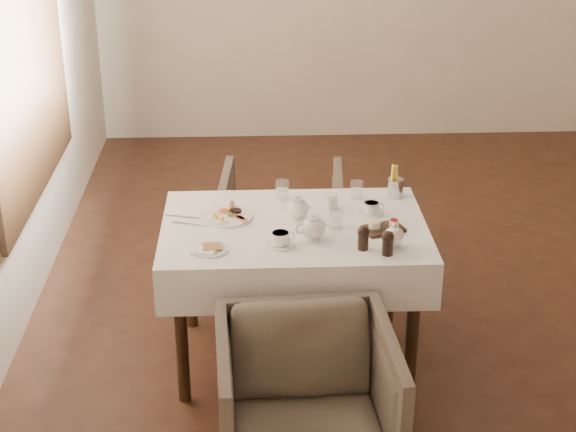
{
  "coord_description": "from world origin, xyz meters",
  "views": [
    {
      "loc": [
        -1.0,
        -4.79,
        2.56
      ],
      "look_at": [
        -0.83,
        -0.98,
        0.82
      ],
      "focal_mm": 55.0,
      "sensor_mm": 36.0,
      "label": 1
    }
  ],
  "objects_px": {
    "breakfast_plate": "(226,215)",
    "teapot_centre": "(298,207)",
    "armchair_far": "(282,225)",
    "table": "(294,246)",
    "armchair_near": "(306,404)"
  },
  "relations": [
    {
      "from": "breakfast_plate",
      "to": "teapot_centre",
      "type": "height_order",
      "value": "teapot_centre"
    },
    {
      "from": "armchair_far",
      "to": "table",
      "type": "bearing_deg",
      "value": 95.81
    },
    {
      "from": "armchair_near",
      "to": "armchair_far",
      "type": "relative_size",
      "value": 1.02
    },
    {
      "from": "armchair_far",
      "to": "armchair_near",
      "type": "bearing_deg",
      "value": 95.3
    },
    {
      "from": "table",
      "to": "breakfast_plate",
      "type": "height_order",
      "value": "breakfast_plate"
    },
    {
      "from": "table",
      "to": "breakfast_plate",
      "type": "distance_m",
      "value": 0.37
    },
    {
      "from": "armchair_near",
      "to": "teapot_centre",
      "type": "height_order",
      "value": "teapot_centre"
    },
    {
      "from": "breakfast_plate",
      "to": "teapot_centre",
      "type": "xyz_separation_m",
      "value": [
        0.35,
        -0.02,
        0.05
      ]
    },
    {
      "from": "armchair_near",
      "to": "armchair_far",
      "type": "bearing_deg",
      "value": 88.1
    },
    {
      "from": "table",
      "to": "armchair_far",
      "type": "distance_m",
      "value": 0.95
    },
    {
      "from": "table",
      "to": "armchair_near",
      "type": "height_order",
      "value": "table"
    },
    {
      "from": "table",
      "to": "teapot_centre",
      "type": "height_order",
      "value": "teapot_centre"
    },
    {
      "from": "table",
      "to": "armchair_far",
      "type": "height_order",
      "value": "table"
    },
    {
      "from": "breakfast_plate",
      "to": "table",
      "type": "bearing_deg",
      "value": 6.95
    },
    {
      "from": "table",
      "to": "armchair_near",
      "type": "bearing_deg",
      "value": -89.44
    }
  ]
}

